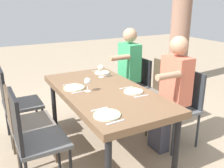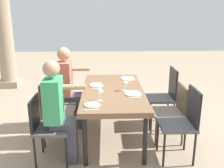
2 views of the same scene
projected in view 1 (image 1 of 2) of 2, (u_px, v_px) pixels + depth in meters
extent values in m
plane|color=gray|center=(105.00, 147.00, 3.07)|extent=(16.00, 16.00, 0.00)
cube|color=brown|center=(104.00, 93.00, 2.85)|extent=(1.78, 0.90, 0.07)
cylinder|color=black|center=(102.00, 95.00, 3.81)|extent=(0.06, 0.06, 0.67)
cylinder|color=black|center=(176.00, 148.00, 2.45)|extent=(0.06, 0.06, 0.67)
cylinder|color=black|center=(54.00, 104.00, 3.47)|extent=(0.06, 0.06, 0.67)
cube|color=#4F4F50|center=(131.00, 86.00, 3.84)|extent=(0.44, 0.44, 0.04)
cube|color=black|center=(142.00, 71.00, 3.87)|extent=(0.42, 0.03, 0.41)
cylinder|color=black|center=(114.00, 99.00, 3.99)|extent=(0.03, 0.03, 0.43)
cylinder|color=black|center=(127.00, 107.00, 3.67)|extent=(0.03, 0.03, 0.43)
cylinder|color=black|center=(134.00, 95.00, 4.16)|extent=(0.03, 0.03, 0.43)
cylinder|color=black|center=(148.00, 102.00, 3.84)|extent=(0.03, 0.03, 0.43)
cube|color=#4F4F50|center=(23.00, 104.00, 3.12)|extent=(0.44, 0.44, 0.04)
cube|color=black|center=(3.00, 88.00, 2.96)|extent=(0.42, 0.03, 0.48)
cylinder|color=black|center=(44.00, 125.00, 3.13)|extent=(0.03, 0.03, 0.46)
cylinder|color=black|center=(37.00, 113.00, 3.45)|extent=(0.03, 0.03, 0.46)
cylinder|color=black|center=(11.00, 132.00, 2.96)|extent=(0.03, 0.03, 0.46)
cylinder|color=black|center=(7.00, 119.00, 3.28)|extent=(0.03, 0.03, 0.46)
cube|color=#6A6158|center=(151.00, 96.00, 3.42)|extent=(0.44, 0.44, 0.04)
cube|color=#473828|center=(164.00, 78.00, 3.44)|extent=(0.42, 0.03, 0.46)
cylinder|color=#473828|center=(131.00, 110.00, 3.57)|extent=(0.03, 0.03, 0.44)
cylinder|color=#473828|center=(147.00, 121.00, 3.26)|extent=(0.03, 0.03, 0.44)
cylinder|color=#473828|center=(153.00, 105.00, 3.74)|extent=(0.03, 0.03, 0.44)
cylinder|color=#473828|center=(170.00, 115.00, 3.43)|extent=(0.03, 0.03, 0.44)
cube|color=#6A6158|center=(31.00, 123.00, 2.72)|extent=(0.44, 0.44, 0.04)
cube|color=#473828|center=(9.00, 109.00, 2.57)|extent=(0.42, 0.03, 0.40)
cylinder|color=#473828|center=(55.00, 145.00, 2.72)|extent=(0.03, 0.03, 0.42)
cylinder|color=#473828|center=(46.00, 130.00, 3.04)|extent=(0.03, 0.03, 0.42)
cylinder|color=#473828|center=(18.00, 155.00, 2.55)|extent=(0.03, 0.03, 0.42)
cylinder|color=#473828|center=(13.00, 138.00, 2.87)|extent=(0.03, 0.03, 0.42)
cube|color=#5B5E61|center=(176.00, 109.00, 3.01)|extent=(0.44, 0.44, 0.04)
cube|color=#2D3338|center=(190.00, 89.00, 3.03)|extent=(0.42, 0.03, 0.45)
cylinder|color=#2D3338|center=(152.00, 124.00, 3.16)|extent=(0.03, 0.03, 0.44)
cylinder|color=#2D3338|center=(173.00, 138.00, 2.84)|extent=(0.03, 0.03, 0.44)
cylinder|color=#2D3338|center=(176.00, 118.00, 3.33)|extent=(0.03, 0.03, 0.44)
cylinder|color=#2D3338|center=(198.00, 131.00, 3.01)|extent=(0.03, 0.03, 0.44)
cube|color=#4F4F50|center=(42.00, 142.00, 2.29)|extent=(0.44, 0.44, 0.04)
cube|color=black|center=(16.00, 122.00, 2.12)|extent=(0.42, 0.03, 0.50)
cylinder|color=black|center=(58.00, 149.00, 2.61)|extent=(0.03, 0.03, 0.46)
cylinder|color=black|center=(20.00, 160.00, 2.44)|extent=(0.03, 0.03, 0.46)
cube|color=#3F3F4C|center=(159.00, 131.00, 2.98)|extent=(0.24, 0.14, 0.46)
cube|color=#3F3F4C|center=(167.00, 108.00, 2.93)|extent=(0.28, 0.32, 0.10)
cube|color=#CC664C|center=(176.00, 80.00, 2.88)|extent=(0.34, 0.20, 0.55)
sphere|color=tan|center=(179.00, 45.00, 2.75)|extent=(0.21, 0.21, 0.21)
cylinder|color=tan|center=(169.00, 76.00, 2.61)|extent=(0.07, 0.30, 0.07)
cube|color=#3F3F4C|center=(117.00, 103.00, 3.81)|extent=(0.24, 0.14, 0.46)
cube|color=#3F3F4C|center=(123.00, 84.00, 3.76)|extent=(0.28, 0.32, 0.10)
cube|color=#389E60|center=(129.00, 62.00, 3.71)|extent=(0.34, 0.20, 0.54)
sphere|color=tan|center=(130.00, 35.00, 3.58)|extent=(0.20, 0.20, 0.20)
cylinder|color=tan|center=(120.00, 58.00, 3.44)|extent=(0.07, 0.30, 0.07)
cube|color=#936B56|center=(176.00, 78.00, 5.50)|extent=(0.51, 0.51, 0.16)
cylinder|color=#936B56|center=(182.00, 10.00, 5.05)|extent=(0.39, 0.39, 2.67)
cylinder|color=white|center=(102.00, 73.00, 3.49)|extent=(0.21, 0.21, 0.01)
torus|color=#A4C786|center=(102.00, 72.00, 3.48)|extent=(0.21, 0.21, 0.01)
cylinder|color=white|center=(101.00, 77.00, 3.30)|extent=(0.06, 0.06, 0.00)
cylinder|color=white|center=(101.00, 74.00, 3.29)|extent=(0.01, 0.01, 0.09)
sphere|color=#F2EFCC|center=(101.00, 68.00, 3.26)|extent=(0.08, 0.08, 0.08)
cube|color=silver|center=(98.00, 70.00, 3.61)|extent=(0.02, 0.17, 0.01)
cube|color=silver|center=(107.00, 76.00, 3.36)|extent=(0.02, 0.17, 0.01)
cylinder|color=silver|center=(74.00, 88.00, 2.89)|extent=(0.24, 0.24, 0.01)
torus|color=#A0BE77|center=(74.00, 87.00, 2.89)|extent=(0.24, 0.24, 0.01)
cylinder|color=white|center=(88.00, 91.00, 2.80)|extent=(0.06, 0.06, 0.00)
cylinder|color=white|center=(88.00, 88.00, 2.78)|extent=(0.01, 0.01, 0.08)
sphere|color=white|center=(87.00, 81.00, 2.76)|extent=(0.08, 0.08, 0.08)
cube|color=silver|center=(70.00, 84.00, 3.01)|extent=(0.02, 0.17, 0.01)
cube|color=silver|center=(79.00, 92.00, 2.76)|extent=(0.03, 0.17, 0.01)
cylinder|color=white|center=(133.00, 92.00, 2.77)|extent=(0.21, 0.21, 0.01)
torus|color=#A4C786|center=(133.00, 91.00, 2.77)|extent=(0.21, 0.21, 0.01)
cube|color=silver|center=(126.00, 88.00, 2.90)|extent=(0.02, 0.17, 0.01)
cube|color=silver|center=(141.00, 96.00, 2.65)|extent=(0.03, 0.17, 0.01)
cylinder|color=white|center=(107.00, 115.00, 2.21)|extent=(0.24, 0.24, 0.01)
torus|color=#A4C786|center=(107.00, 114.00, 2.20)|extent=(0.24, 0.24, 0.01)
cube|color=silver|center=(100.00, 109.00, 2.33)|extent=(0.02, 0.17, 0.01)
cube|color=silver|center=(115.00, 122.00, 2.08)|extent=(0.03, 0.17, 0.01)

